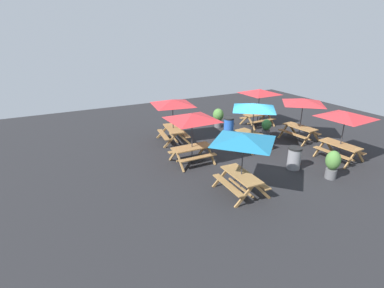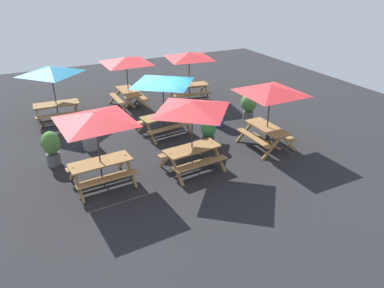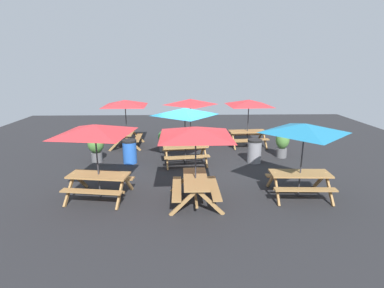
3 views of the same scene
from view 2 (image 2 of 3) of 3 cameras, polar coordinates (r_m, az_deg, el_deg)
ground_plane at (r=14.79m, az=-5.31°, el=1.80°), size 24.27×24.27×0.00m
picnic_table_0 at (r=13.98m, az=-4.46°, el=9.09°), size 2.25×2.25×2.34m
picnic_table_1 at (r=11.26m, az=0.00°, el=5.00°), size 2.20×2.20×2.34m
picnic_table_2 at (r=17.15m, az=-9.98°, el=11.93°), size 2.83×2.83×2.34m
picnic_table_3 at (r=16.23m, az=-20.65°, el=9.89°), size 2.08×2.08×2.34m
picnic_table_4 at (r=10.76m, az=-14.49°, el=3.14°), size 2.82×2.82×2.34m
picnic_table_5 at (r=13.12m, az=11.86°, el=7.49°), size 2.83×2.83×2.34m
picnic_table_6 at (r=17.83m, az=-0.44°, el=12.82°), size 2.80×2.80×2.34m
trash_bin_gray at (r=13.72m, az=-15.28°, el=1.22°), size 0.59×0.59×0.98m
trash_bin_blue at (r=15.30m, az=3.85°, el=4.69°), size 0.59×0.59×0.98m
potted_plant_0 at (r=13.36m, az=2.52°, el=1.71°), size 0.54×0.54×0.99m
potted_plant_1 at (r=15.82m, az=8.63°, el=5.88°), size 0.65×0.65×1.18m
potted_plant_2 at (r=12.90m, az=-20.63°, el=-0.37°), size 0.58×0.58×1.19m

